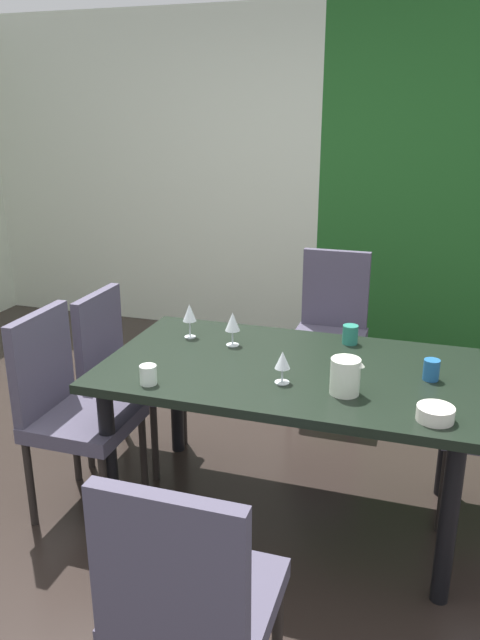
{
  "coord_description": "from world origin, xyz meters",
  "views": [
    {
      "loc": [
        1.07,
        -2.4,
        1.82
      ],
      "look_at": [
        0.2,
        0.33,
        0.85
      ],
      "focal_mm": 35.0,
      "sensor_mm": 36.0,
      "label": 1
    }
  ],
  "objects_px": {
    "cup_front": "(148,375)",
    "serving_bowl_west": "(435,414)",
    "cup_rear": "(350,335)",
    "pitcher_south": "(345,376)",
    "chair_left_near": "(68,403)",
    "chair_left_far": "(122,366)",
    "wine_glass_left": "(189,314)",
    "wine_glass_right": "(283,361)",
    "chair_head_near": "(188,600)",
    "dining_table": "(288,384)",
    "cup_near_window": "(431,370)",
    "wine_glass_center": "(233,322)",
    "chair_head_far": "(331,323)"
  },
  "relations": [
    {
      "from": "wine_glass_center",
      "to": "serving_bowl_west",
      "type": "relative_size",
      "value": 1.2
    },
    {
      "from": "wine_glass_left",
      "to": "wine_glass_right",
      "type": "distance_m",
      "value": 0.69
    },
    {
      "from": "chair_left_near",
      "to": "serving_bowl_west",
      "type": "height_order",
      "value": "chair_left_near"
    },
    {
      "from": "dining_table",
      "to": "wine_glass_right",
      "type": "relative_size",
      "value": 11.71
    },
    {
      "from": "cup_front",
      "to": "wine_glass_right",
      "type": "bearing_deg",
      "value": 18.81
    },
    {
      "from": "dining_table",
      "to": "pitcher_south",
      "type": "relative_size",
      "value": 10.93
    },
    {
      "from": "cup_rear",
      "to": "pitcher_south",
      "type": "xyz_separation_m",
      "value": [
        0.06,
        -0.57,
        0.03
      ]
    },
    {
      "from": "dining_table",
      "to": "chair_head_near",
      "type": "xyz_separation_m",
      "value": [
        0.01,
        -1.21,
        -0.12
      ]
    },
    {
      "from": "chair_left_far",
      "to": "cup_rear",
      "type": "bearing_deg",
      "value": 94.9
    },
    {
      "from": "chair_head_near",
      "to": "wine_glass_right",
      "type": "distance_m",
      "value": 1.07
    },
    {
      "from": "chair_left_near",
      "to": "cup_rear",
      "type": "height_order",
      "value": "chair_left_near"
    },
    {
      "from": "cup_near_window",
      "to": "chair_head_near",
      "type": "bearing_deg",
      "value": -115.36
    },
    {
      "from": "chair_left_near",
      "to": "cup_rear",
      "type": "bearing_deg",
      "value": 117.22
    },
    {
      "from": "dining_table",
      "to": "serving_bowl_west",
      "type": "bearing_deg",
      "value": -28.4
    },
    {
      "from": "chair_left_near",
      "to": "pitcher_south",
      "type": "xyz_separation_m",
      "value": [
        1.25,
        0.05,
        0.28
      ]
    },
    {
      "from": "chair_left_far",
      "to": "serving_bowl_west",
      "type": "relative_size",
      "value": 6.72
    },
    {
      "from": "chair_head_near",
      "to": "wine_glass_left",
      "type": "bearing_deg",
      "value": 111.61
    },
    {
      "from": "dining_table",
      "to": "wine_glass_center",
      "type": "height_order",
      "value": "wine_glass_center"
    },
    {
      "from": "serving_bowl_west",
      "to": "wine_glass_left",
      "type": "bearing_deg",
      "value": 155.21
    },
    {
      "from": "dining_table",
      "to": "pitcher_south",
      "type": "height_order",
      "value": "pitcher_south"
    },
    {
      "from": "chair_left_far",
      "to": "wine_glass_right",
      "type": "bearing_deg",
      "value": 65.86
    },
    {
      "from": "serving_bowl_west",
      "to": "pitcher_south",
      "type": "distance_m",
      "value": 0.37
    },
    {
      "from": "chair_left_near",
      "to": "cup_near_window",
      "type": "distance_m",
      "value": 1.62
    },
    {
      "from": "wine_glass_left",
      "to": "serving_bowl_west",
      "type": "bearing_deg",
      "value": -24.79
    },
    {
      "from": "wine_glass_left",
      "to": "cup_rear",
      "type": "distance_m",
      "value": 0.79
    },
    {
      "from": "wine_glass_right",
      "to": "cup_front",
      "type": "bearing_deg",
      "value": -161.19
    },
    {
      "from": "wine_glass_right",
      "to": "pitcher_south",
      "type": "relative_size",
      "value": 0.93
    },
    {
      "from": "dining_table",
      "to": "wine_glass_left",
      "type": "relative_size",
      "value": 9.5
    },
    {
      "from": "cup_near_window",
      "to": "cup_rear",
      "type": "distance_m",
      "value": 0.5
    },
    {
      "from": "chair_left_near",
      "to": "wine_glass_right",
      "type": "xyz_separation_m",
      "value": [
        0.99,
        0.07,
        0.31
      ]
    },
    {
      "from": "serving_bowl_west",
      "to": "chair_left_far",
      "type": "bearing_deg",
      "value": 159.59
    },
    {
      "from": "dining_table",
      "to": "cup_rear",
      "type": "height_order",
      "value": "cup_rear"
    },
    {
      "from": "chair_head_far",
      "to": "chair_left_near",
      "type": "bearing_deg",
      "value": 56.79
    },
    {
      "from": "cup_front",
      "to": "serving_bowl_west",
      "type": "bearing_deg",
      "value": 1.32
    },
    {
      "from": "cup_front",
      "to": "pitcher_south",
      "type": "height_order",
      "value": "pitcher_south"
    },
    {
      "from": "cup_rear",
      "to": "chair_left_near",
      "type": "bearing_deg",
      "value": -152.78
    },
    {
      "from": "chair_left_near",
      "to": "chair_left_far",
      "type": "distance_m",
      "value": 0.51
    },
    {
      "from": "serving_bowl_west",
      "to": "cup_front",
      "type": "relative_size",
      "value": 1.68
    },
    {
      "from": "wine_glass_center",
      "to": "cup_near_window",
      "type": "bearing_deg",
      "value": -8.12
    },
    {
      "from": "pitcher_south",
      "to": "wine_glass_left",
      "type": "bearing_deg",
      "value": 153.38
    },
    {
      "from": "chair_left_near",
      "to": "cup_near_window",
      "type": "xyz_separation_m",
      "value": [
        1.57,
        0.29,
        0.25
      ]
    },
    {
      "from": "chair_head_near",
      "to": "cup_front",
      "type": "height_order",
      "value": "chair_head_near"
    },
    {
      "from": "cup_rear",
      "to": "cup_front",
      "type": "xyz_separation_m",
      "value": [
        -0.72,
        -0.72,
        -0.01
      ]
    },
    {
      "from": "dining_table",
      "to": "serving_bowl_west",
      "type": "xyz_separation_m",
      "value": [
        0.62,
        -0.34,
        0.12
      ]
    },
    {
      "from": "cup_front",
      "to": "wine_glass_center",
      "type": "bearing_deg",
      "value": 70.16
    },
    {
      "from": "pitcher_south",
      "to": "wine_glass_right",
      "type": "bearing_deg",
      "value": 174.83
    },
    {
      "from": "chair_head_far",
      "to": "wine_glass_left",
      "type": "relative_size",
      "value": 5.81
    },
    {
      "from": "chair_left_far",
      "to": "dining_table",
      "type": "bearing_deg",
      "value": 75.24
    },
    {
      "from": "chair_head_near",
      "to": "cup_rear",
      "type": "height_order",
      "value": "chair_head_near"
    },
    {
      "from": "cup_front",
      "to": "cup_rear",
      "type": "bearing_deg",
      "value": 44.95
    }
  ]
}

